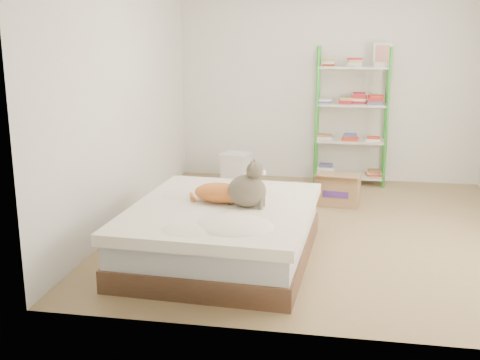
% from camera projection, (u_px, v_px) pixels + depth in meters
% --- Properties ---
extents(room, '(3.81, 4.21, 2.61)m').
position_uv_depth(room, '(321.00, 96.00, 5.55)').
color(room, '#967B58').
rests_on(room, ground).
extents(bed, '(1.56, 1.91, 0.47)m').
position_uv_depth(bed, '(222.00, 232.00, 5.08)').
color(bed, brown).
rests_on(bed, ground).
extents(orange_cat, '(0.55, 0.32, 0.21)m').
position_uv_depth(orange_cat, '(220.00, 190.00, 5.08)').
color(orange_cat, orange).
rests_on(orange_cat, bed).
extents(grey_cat, '(0.37, 0.31, 0.39)m').
position_uv_depth(grey_cat, '(247.00, 184.00, 4.94)').
color(grey_cat, '#6A604F').
rests_on(grey_cat, bed).
extents(shelf_unit, '(0.88, 0.36, 1.74)m').
position_uv_depth(shelf_unit, '(352.00, 116.00, 7.40)').
color(shelf_unit, green).
rests_on(shelf_unit, ground).
extents(cardboard_box, '(0.50, 0.49, 0.38)m').
position_uv_depth(cardboard_box, '(338.00, 189.00, 6.69)').
color(cardboard_box, olive).
rests_on(cardboard_box, ground).
extents(white_bin, '(0.40, 0.36, 0.39)m').
position_uv_depth(white_bin, '(236.00, 168.00, 7.57)').
color(white_bin, white).
rests_on(white_bin, ground).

